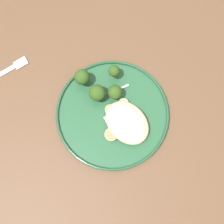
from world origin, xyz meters
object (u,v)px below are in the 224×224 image
at_px(seared_scallop_tiny_bay, 110,120).
at_px(seared_scallop_left_edge, 133,121).
at_px(seared_scallop_center_golden, 126,128).
at_px(broccoli_floret_tall_stalk, 115,92).
at_px(seared_scallop_on_noodles, 110,110).
at_px(seared_scallop_front_small, 138,127).
at_px(seared_scallop_rear_pale, 123,102).
at_px(broccoli_floret_beside_noodles, 97,93).
at_px(broccoli_floret_center_pile, 82,77).
at_px(dinner_plate, 112,113).
at_px(seared_scallop_tilted_round, 111,135).
at_px(broccoli_floret_right_tilted, 114,72).

relative_size(seared_scallop_tiny_bay, seared_scallop_left_edge, 0.78).
height_order(seared_scallop_center_golden, broccoli_floret_tall_stalk, broccoli_floret_tall_stalk).
xyz_separation_m(seared_scallop_on_noodles, seared_scallop_front_small, (0.08, 0.02, 0.00)).
bearing_deg(broccoli_floret_tall_stalk, seared_scallop_rear_pale, 4.39).
distance_m(seared_scallop_on_noodles, broccoli_floret_beside_noodles, 0.05).
bearing_deg(seared_scallop_on_noodles, seared_scallop_rear_pale, 81.98).
relative_size(seared_scallop_center_golden, broccoli_floret_center_pile, 0.62).
xyz_separation_m(dinner_plate, broccoli_floret_beside_noodles, (-0.06, -0.00, 0.03)).
bearing_deg(seared_scallop_tilted_round, broccoli_floret_right_tilted, 136.84).
xyz_separation_m(seared_scallop_tilted_round, broccoli_floret_tall_stalk, (-0.07, 0.07, 0.02)).
relative_size(dinner_plate, seared_scallop_rear_pale, 11.37).
relative_size(seared_scallop_tilted_round, seared_scallop_rear_pale, 1.29).
distance_m(seared_scallop_tilted_round, seared_scallop_left_edge, 0.06).
height_order(seared_scallop_tilted_round, broccoli_floret_right_tilted, broccoli_floret_right_tilted).
height_order(dinner_plate, seared_scallop_on_noodles, seared_scallop_on_noodles).
relative_size(seared_scallop_front_small, broccoli_floret_center_pile, 0.58).
bearing_deg(seared_scallop_on_noodles, seared_scallop_front_small, 16.78).
xyz_separation_m(seared_scallop_rear_pale, seared_scallop_on_noodles, (-0.01, -0.04, 0.00)).
height_order(seared_scallop_rear_pale, seared_scallop_front_small, seared_scallop_front_small).
xyz_separation_m(seared_scallop_center_golden, broccoli_floret_center_pile, (-0.17, -0.00, 0.03)).
relative_size(seared_scallop_rear_pale, seared_scallop_left_edge, 0.73).
height_order(seared_scallop_center_golden, broccoli_floret_right_tilted, broccoli_floret_right_tilted).
distance_m(seared_scallop_on_noodles, broccoli_floret_right_tilted, 0.10).
bearing_deg(seared_scallop_on_noodles, seared_scallop_tiny_bay, -38.88).
height_order(seared_scallop_front_small, broccoli_floret_tall_stalk, broccoli_floret_tall_stalk).
bearing_deg(broccoli_floret_right_tilted, seared_scallop_tiny_bay, -44.98).
height_order(seared_scallop_center_golden, broccoli_floret_beside_noodles, broccoli_floret_beside_noodles).
distance_m(seared_scallop_tiny_bay, broccoli_floret_tall_stalk, 0.07).
distance_m(dinner_plate, seared_scallop_left_edge, 0.06).
bearing_deg(seared_scallop_left_edge, seared_scallop_front_small, 0.88).
xyz_separation_m(dinner_plate, seared_scallop_tilted_round, (0.04, -0.04, 0.01)).
xyz_separation_m(broccoli_floret_right_tilted, broccoli_floret_tall_stalk, (0.04, -0.03, 0.00)).
height_order(seared_scallop_tilted_round, seared_scallop_rear_pale, seared_scallop_tilted_round).
relative_size(seared_scallop_center_golden, broccoli_floret_tall_stalk, 0.68).
bearing_deg(seared_scallop_tiny_bay, seared_scallop_on_noodles, 141.12).
bearing_deg(broccoli_floret_beside_noodles, dinner_plate, 0.14).
height_order(seared_scallop_rear_pale, seared_scallop_on_noodles, seared_scallop_on_noodles).
bearing_deg(seared_scallop_rear_pale, seared_scallop_on_noodles, -98.02).
distance_m(seared_scallop_rear_pale, seared_scallop_left_edge, 0.06).
relative_size(seared_scallop_on_noodles, broccoli_floret_center_pile, 0.46).
bearing_deg(seared_scallop_center_golden, broccoli_floret_tall_stalk, 156.66).
xyz_separation_m(broccoli_floret_right_tilted, broccoli_floret_center_pile, (-0.04, -0.07, 0.01)).
xyz_separation_m(seared_scallop_tiny_bay, broccoli_floret_right_tilted, (-0.09, 0.09, 0.02)).
distance_m(seared_scallop_rear_pale, broccoli_floret_beside_noodles, 0.07).
relative_size(seared_scallop_center_golden, broccoli_floret_beside_noodles, 0.65).
bearing_deg(seared_scallop_front_small, seared_scallop_rear_pale, 170.05).
xyz_separation_m(broccoli_floret_tall_stalk, broccoli_floret_center_pile, (-0.08, -0.04, 0.00)).
distance_m(seared_scallop_rear_pale, seared_scallop_center_golden, 0.07).
xyz_separation_m(seared_scallop_tilted_round, broccoli_floret_center_pile, (-0.16, 0.04, 0.03)).
relative_size(seared_scallop_center_golden, seared_scallop_left_edge, 1.02).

